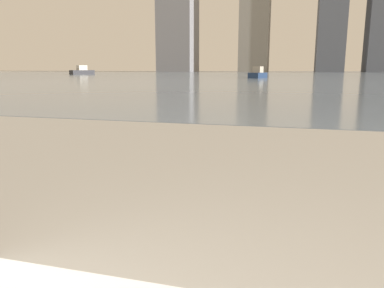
{
  "coord_description": "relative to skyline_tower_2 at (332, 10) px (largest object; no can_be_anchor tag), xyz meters",
  "views": [
    {
      "loc": [
        0.63,
        0.23,
        1.03
      ],
      "look_at": [
        0.01,
        2.43,
        0.57
      ],
      "focal_mm": 35.0,
      "sensor_mm": 36.0,
      "label": 1
    }
  ],
  "objects": [
    {
      "name": "skyline_tower_1",
      "position": [
        -21.67,
        -0.0,
        1.59
      ],
      "size": [
        8.74,
        6.72,
        37.98
      ],
      "color": "gray",
      "rests_on": "ground_plane"
    },
    {
      "name": "harbor_boat_4",
      "position": [
        -12.44,
        -75.95,
        -16.95
      ],
      "size": [
        1.82,
        3.48,
        1.24
      ],
      "color": "navy",
      "rests_on": "harbor_water"
    },
    {
      "name": "skyline_tower_2",
      "position": [
        0.0,
        0.0,
        0.0
      ],
      "size": [
        7.52,
        12.74,
        34.79
      ],
      "color": "#4C515B",
      "rests_on": "ground_plane"
    },
    {
      "name": "harbor_water",
      "position": [
        -8.77,
        -56.0,
        -17.39
      ],
      "size": [
        180.0,
        110.0,
        0.01
      ],
      "color": "slate",
      "rests_on": "ground_plane"
    },
    {
      "name": "harbor_boat_5",
      "position": [
        -45.26,
        -57.99,
        -16.83
      ],
      "size": [
        3.34,
        4.37,
        1.58
      ],
      "color": "#2D2D33",
      "rests_on": "harbor_water"
    }
  ]
}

